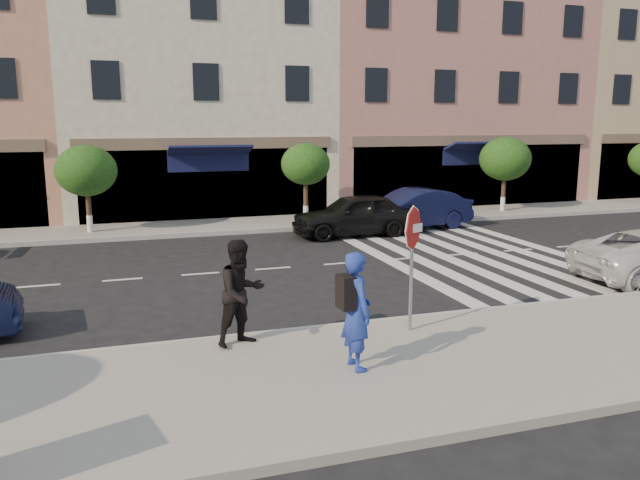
% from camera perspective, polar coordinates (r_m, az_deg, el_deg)
% --- Properties ---
extents(ground, '(120.00, 120.00, 0.00)m').
position_cam_1_polar(ground, '(13.69, -0.31, -6.37)').
color(ground, black).
rests_on(ground, ground).
extents(sidewalk_near, '(60.00, 4.50, 0.15)m').
position_cam_1_polar(sidewalk_near, '(10.37, 6.15, -11.83)').
color(sidewalk_near, gray).
rests_on(sidewalk_near, ground).
extents(sidewalk_far, '(60.00, 3.00, 0.15)m').
position_cam_1_polar(sidewalk_far, '(24.12, -8.29, 1.30)').
color(sidewalk_far, gray).
rests_on(sidewalk_far, ground).
extents(building_centre, '(11.00, 9.00, 11.00)m').
position_cam_1_polar(building_centre, '(29.69, -11.60, 13.50)').
color(building_centre, beige).
rests_on(building_centre, ground).
extents(building_east_mid, '(13.00, 9.00, 13.00)m').
position_cam_1_polar(building_east_mid, '(33.35, 10.02, 14.98)').
color(building_east_mid, '#B9716E').
rests_on(building_east_mid, ground).
extents(building_east_far, '(12.00, 9.00, 12.00)m').
position_cam_1_polar(building_east_far, '(40.66, 26.15, 12.60)').
color(building_east_far, tan).
rests_on(building_east_far, ground).
extents(street_tree_wb, '(2.10, 2.10, 3.06)m').
position_cam_1_polar(street_tree_wb, '(23.34, -20.60, 5.92)').
color(street_tree_wb, '#473323').
rests_on(street_tree_wb, sidewalk_far).
extents(street_tree_c, '(1.90, 1.90, 3.04)m').
position_cam_1_polar(street_tree_c, '(24.33, -1.33, 6.91)').
color(street_tree_c, '#473323').
rests_on(street_tree_c, sidewalk_far).
extents(street_tree_ea, '(2.20, 2.20, 3.19)m').
position_cam_1_polar(street_tree_ea, '(28.26, 16.57, 7.10)').
color(street_tree_ea, '#473323').
rests_on(street_tree_ea, sidewalk_far).
extents(stop_sign, '(0.79, 0.35, 2.39)m').
position_cam_1_polar(stop_sign, '(11.62, 8.47, 0.01)').
color(stop_sign, gray).
rests_on(stop_sign, sidewalk_near).
extents(photographer, '(0.50, 0.72, 1.91)m').
position_cam_1_polar(photographer, '(9.94, 3.36, -6.47)').
color(photographer, navy).
rests_on(photographer, sidewalk_near).
extents(walker, '(1.12, 1.01, 1.89)m').
position_cam_1_polar(walker, '(11.04, -7.21, -4.81)').
color(walker, black).
rests_on(walker, sidewalk_near).
extents(car_far_mid, '(4.46, 1.84, 1.51)m').
position_cam_1_polar(car_far_mid, '(22.15, 3.14, 2.33)').
color(car_far_mid, black).
rests_on(car_far_mid, ground).
extents(car_far_right, '(4.78, 2.22, 1.52)m').
position_cam_1_polar(car_far_right, '(23.71, 8.41, 2.80)').
color(car_far_right, black).
rests_on(car_far_right, ground).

